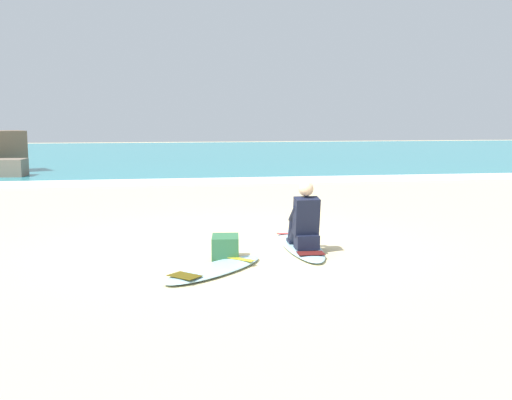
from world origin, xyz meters
name	(u,v)px	position (x,y,z in m)	size (l,w,h in m)	color
ground_plane	(236,245)	(0.00, 0.00, 0.00)	(80.00, 80.00, 0.00)	beige
sea	(178,154)	(0.00, 22.49, 0.05)	(80.00, 28.00, 0.10)	teal
breaking_foam	(196,181)	(0.00, 8.79, 0.06)	(80.00, 0.90, 0.11)	white
surfboard_main	(300,244)	(0.92, -0.25, 0.04)	(0.62, 2.41, 0.08)	#9ED1E5
surfer_seated	(305,222)	(0.90, -0.62, 0.44)	(0.37, 0.70, 0.95)	black
surfboard_spare_near	(215,269)	(-0.48, -1.52, 0.04)	(1.60, 1.61, 0.08)	#9ED1E5
beach_bag	(225,247)	(-0.26, -0.86, 0.16)	(0.36, 0.48, 0.32)	#285B38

